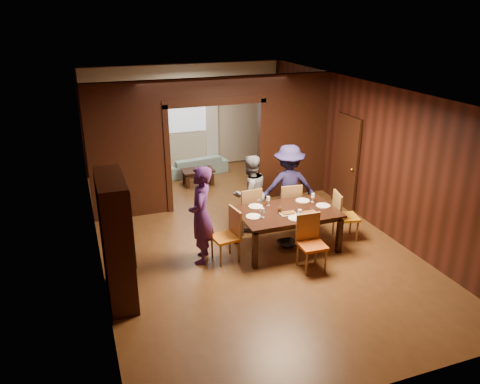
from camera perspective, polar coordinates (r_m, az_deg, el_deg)
name	(u,v)px	position (r m, az deg, el deg)	size (l,w,h in m)	color
floor	(240,232)	(9.55, -0.01, -4.93)	(9.00, 9.00, 0.00)	#593619
ceiling	(240,88)	(8.66, -0.02, 12.51)	(5.50, 9.00, 0.02)	silver
room_walls	(212,138)	(10.71, -3.47, 6.58)	(5.52, 9.01, 2.90)	black
person_purple	(201,215)	(8.19, -4.78, -2.83)	(0.65, 0.42, 1.77)	#421E58
person_grey	(250,193)	(9.37, 1.23, -0.18)	(0.77, 0.60, 1.58)	slate
person_navy	(288,186)	(9.60, 5.92, 0.72)	(1.12, 0.64, 1.73)	#1B183E
sofa	(195,165)	(12.91, -5.45, 3.31)	(1.70, 0.67, 0.50)	#88B2B2
serving_bowl	(289,207)	(8.73, 5.95, -1.88)	(0.36, 0.36, 0.09)	black
dining_table	(287,229)	(8.86, 5.74, -4.55)	(1.83, 1.14, 0.76)	black
coffee_table	(198,177)	(12.10, -5.13, 1.83)	(0.80, 0.50, 0.40)	black
chair_left	(225,236)	(8.34, -1.81, -5.36)	(0.44, 0.44, 0.97)	orange
chair_right	(346,216)	(9.35, 12.82, -2.83)	(0.44, 0.44, 0.97)	orange
chair_far_l	(247,209)	(9.41, 0.88, -2.10)	(0.44, 0.44, 0.97)	#DA4614
chair_far_r	(288,205)	(9.68, 5.82, -1.53)	(0.44, 0.44, 0.97)	#DD4A14
chair_near	(312,244)	(8.17, 8.80, -6.25)	(0.44, 0.44, 0.97)	#BF4B12
hutch	(116,240)	(7.32, -14.89, -5.66)	(0.40, 1.20, 2.00)	black
door_right	(346,162)	(10.71, 12.79, 3.55)	(0.06, 0.90, 2.10)	black
window_far	(185,108)	(13.07, -6.75, 10.08)	(1.20, 0.03, 1.30)	silver
curtain_left	(159,127)	(12.98, -9.87, 7.80)	(0.35, 0.06, 2.40)	white
curtain_right	(212,123)	(13.32, -3.46, 8.42)	(0.35, 0.06, 2.40)	white
plate_left	(253,216)	(8.41, 1.64, -2.99)	(0.27, 0.27, 0.01)	white
plate_far_l	(256,206)	(8.83, 1.92, -1.76)	(0.27, 0.27, 0.01)	white
plate_far_r	(303,201)	(9.18, 7.64, -1.03)	(0.27, 0.27, 0.01)	white
plate_right	(323,206)	(9.00, 10.09, -1.64)	(0.27, 0.27, 0.01)	white
plate_near	(296,218)	(8.40, 6.80, -3.19)	(0.27, 0.27, 0.01)	silver
platter_a	(288,213)	(8.55, 5.88, -2.59)	(0.30, 0.20, 0.04)	gray
platter_b	(309,213)	(8.62, 8.36, -2.52)	(0.30, 0.20, 0.04)	gray
wineglass_left	(263,213)	(8.35, 2.76, -2.56)	(0.08, 0.08, 0.18)	white
wineglass_far	(268,201)	(8.87, 3.45, -1.10)	(0.08, 0.08, 0.18)	silver
wineglass_right	(313,198)	(9.11, 8.89, -0.70)	(0.08, 0.08, 0.18)	silver
tumbler	(300,213)	(8.45, 7.27, -2.58)	(0.07, 0.07, 0.14)	white
condiment_jar	(280,210)	(8.59, 4.89, -2.18)	(0.08, 0.08, 0.11)	#442410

